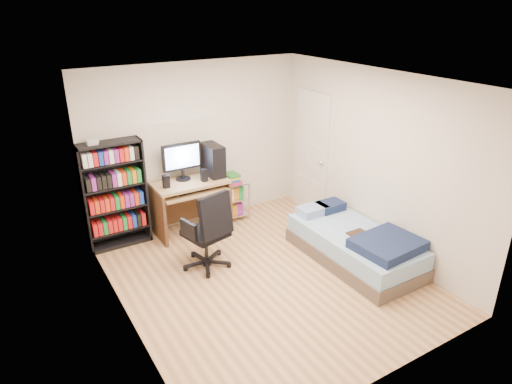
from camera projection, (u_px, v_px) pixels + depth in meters
room at (267, 188)px, 5.39m from camera, size 3.58×4.08×2.58m
media_shelf at (115, 194)px, 6.37m from camera, size 0.87×0.29×1.61m
computer_desk at (195, 183)px, 6.87m from camera, size 1.09×0.63×1.38m
office_chair at (208, 243)px, 5.98m from camera, size 0.78×0.78×1.09m
wire_cart at (232, 190)px, 7.25m from camera, size 0.49×0.37×0.77m
bed at (356, 245)px, 6.17m from camera, size 0.95×1.89×0.54m
door at (312, 154)px, 7.37m from camera, size 0.12×0.80×2.00m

